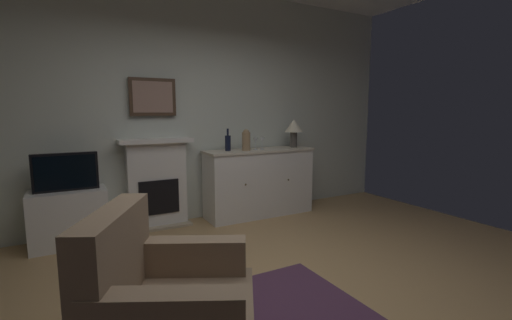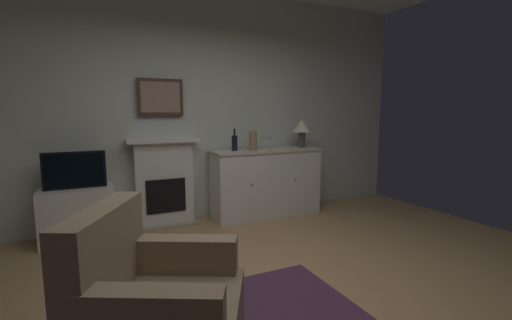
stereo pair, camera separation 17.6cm
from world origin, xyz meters
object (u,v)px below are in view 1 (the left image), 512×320
(sideboard_cabinet, at_px, (259,182))
(wine_bottle, at_px, (228,143))
(fireplace_unit, at_px, (157,183))
(armchair, at_px, (166,307))
(wine_glass_center, at_px, (262,140))
(tv_set, at_px, (66,172))
(framed_picture, at_px, (153,97))
(vase_decorative, at_px, (246,140))
(wine_glass_left, at_px, (255,141))
(table_lamp, at_px, (294,128))
(tv_cabinet, at_px, (69,218))

(sideboard_cabinet, relative_size, wine_bottle, 5.25)
(fireplace_unit, distance_m, armchair, 2.57)
(wine_glass_center, xyz_separation_m, armchair, (-1.92, -2.31, -0.66))
(sideboard_cabinet, xyz_separation_m, tv_set, (-2.32, -0.01, 0.34))
(tv_set, distance_m, armchair, 2.40)
(framed_picture, relative_size, vase_decorative, 1.96)
(wine_glass_left, height_order, armchair, wine_glass_left)
(fireplace_unit, height_order, armchair, fireplace_unit)
(wine_glass_center, bearing_deg, armchair, -129.69)
(framed_picture, xyz_separation_m, wine_glass_left, (1.27, -0.25, -0.56))
(table_lamp, distance_m, tv_set, 2.91)
(fireplace_unit, relative_size, wine_glass_center, 6.67)
(wine_bottle, relative_size, wine_glass_center, 1.76)
(wine_glass_left, xyz_separation_m, tv_cabinet, (-2.25, 0.04, -0.74))
(fireplace_unit, bearing_deg, framed_picture, 90.00)
(wine_glass_left, bearing_deg, framed_picture, 168.99)
(table_lamp, bearing_deg, sideboard_cabinet, -180.00)
(table_lamp, distance_m, vase_decorative, 0.80)
(tv_cabinet, height_order, armchair, armchair)
(sideboard_cabinet, bearing_deg, vase_decorative, -167.40)
(sideboard_cabinet, bearing_deg, framed_picture, 170.61)
(framed_picture, relative_size, armchair, 0.52)
(sideboard_cabinet, relative_size, armchair, 1.43)
(wine_bottle, bearing_deg, vase_decorative, -21.46)
(armchair, bearing_deg, wine_glass_center, 50.31)
(tv_cabinet, relative_size, tv_set, 1.21)
(vase_decorative, bearing_deg, tv_set, 178.86)
(wine_glass_left, distance_m, tv_set, 2.26)
(wine_glass_left, bearing_deg, tv_set, 179.57)
(tv_cabinet, bearing_deg, wine_bottle, 0.70)
(sideboard_cabinet, bearing_deg, tv_cabinet, 179.63)
(wine_bottle, relative_size, tv_set, 0.47)
(table_lamp, relative_size, tv_cabinet, 0.53)
(tv_set, bearing_deg, table_lamp, 0.16)
(vase_decorative, height_order, armchair, vase_decorative)
(wine_glass_center, height_order, tv_cabinet, wine_glass_center)
(tv_cabinet, bearing_deg, armchair, -79.41)
(sideboard_cabinet, height_order, wine_glass_left, wine_glass_left)
(framed_picture, bearing_deg, tv_cabinet, -167.99)
(wine_bottle, relative_size, tv_cabinet, 0.39)
(fireplace_unit, xyz_separation_m, armchair, (-0.54, -2.51, -0.17))
(wine_glass_center, bearing_deg, tv_set, 179.76)
(framed_picture, distance_m, tv_set, 1.28)
(armchair, bearing_deg, table_lamp, 43.56)
(wine_glass_center, height_order, armchair, wine_glass_center)
(sideboard_cabinet, bearing_deg, wine_bottle, 175.15)
(wine_glass_left, bearing_deg, tv_cabinet, 178.98)
(wine_glass_left, bearing_deg, sideboard_cabinet, 18.45)
(armchair, bearing_deg, sideboard_cabinet, 51.05)
(wine_glass_left, bearing_deg, table_lamp, 2.22)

